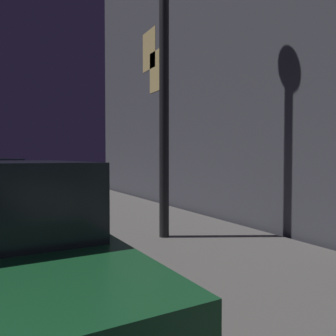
{
  "coord_description": "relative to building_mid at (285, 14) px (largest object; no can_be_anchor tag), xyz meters",
  "views": [
    {
      "loc": [
        2.94,
        0.45,
        1.47
      ],
      "look_at": [
        4.05,
        2.54,
        1.39
      ],
      "focal_mm": 35.85,
      "sensor_mm": 36.0,
      "label": 1
    }
  ],
  "objects": [
    {
      "name": "building_mid",
      "position": [
        0.0,
        0.0,
        0.0
      ],
      "size": [
        8.97,
        11.23,
        12.57
      ],
      "color": "#4C4C56",
      "rests_on": "ground"
    }
  ]
}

